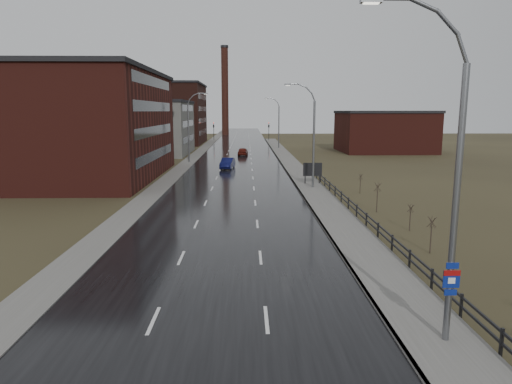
{
  "coord_description": "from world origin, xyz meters",
  "views": [
    {
      "loc": [
        1.51,
        -13.4,
        8.45
      ],
      "look_at": [
        2.15,
        17.2,
        3.0
      ],
      "focal_mm": 32.0,
      "sensor_mm": 36.0,
      "label": 1
    }
  ],
  "objects_px": {
    "streetlight_main": "(448,181)",
    "car_far": "(243,152)",
    "car_near": "(228,164)",
    "billboard": "(312,170)"
  },
  "relations": [
    {
      "from": "billboard",
      "to": "car_far",
      "type": "distance_m",
      "value": 36.16
    },
    {
      "from": "billboard",
      "to": "streetlight_main",
      "type": "bearing_deg",
      "value": -90.98
    },
    {
      "from": "streetlight_main",
      "to": "car_far",
      "type": "distance_m",
      "value": 72.34
    },
    {
      "from": "billboard",
      "to": "car_near",
      "type": "xyz_separation_m",
      "value": [
        -10.41,
        15.16,
        -0.96
      ]
    },
    {
      "from": "streetlight_main",
      "to": "car_far",
      "type": "xyz_separation_m",
      "value": [
        -7.68,
        71.74,
        -5.3
      ]
    },
    {
      "from": "billboard",
      "to": "car_near",
      "type": "bearing_deg",
      "value": 124.48
    },
    {
      "from": "billboard",
      "to": "car_near",
      "type": "distance_m",
      "value": 18.41
    },
    {
      "from": "car_near",
      "to": "billboard",
      "type": "bearing_deg",
      "value": -48.36
    },
    {
      "from": "billboard",
      "to": "car_near",
      "type": "height_order",
      "value": "billboard"
    },
    {
      "from": "streetlight_main",
      "to": "car_near",
      "type": "bearing_deg",
      "value": 100.71
    }
  ]
}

